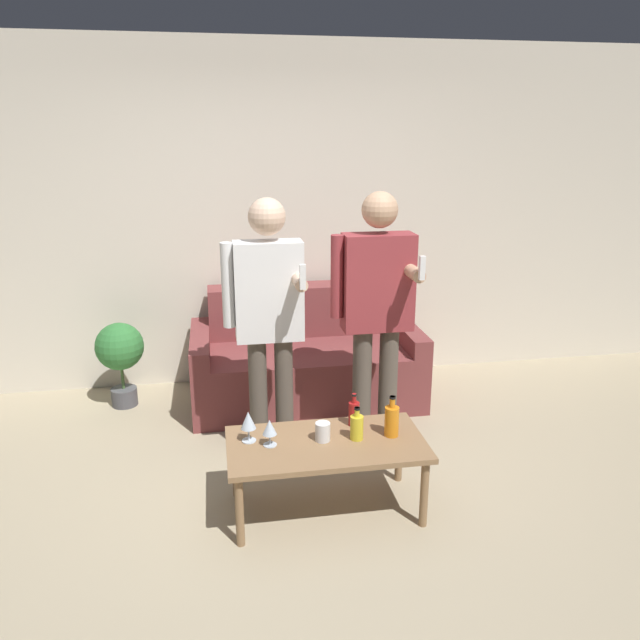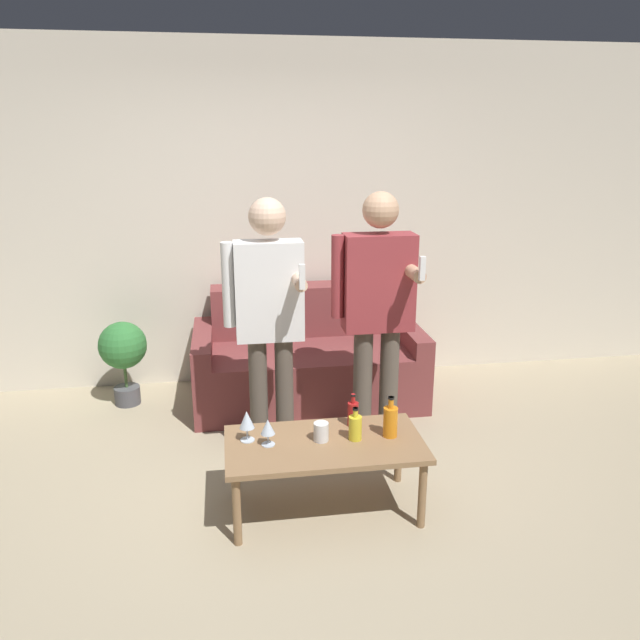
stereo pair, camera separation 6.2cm
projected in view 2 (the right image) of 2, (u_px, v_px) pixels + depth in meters
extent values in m
plane|color=tan|center=(299.00, 517.00, 3.42)|extent=(16.00, 16.00, 0.00)
cube|color=beige|center=(266.00, 218.00, 4.99)|extent=(8.00, 0.06, 2.70)
cube|color=brown|center=(310.00, 379.00, 4.73)|extent=(1.45, 0.65, 0.44)
cube|color=brown|center=(303.00, 335.00, 5.10)|extent=(1.45, 0.25, 0.85)
cube|color=brown|center=(204.00, 370.00, 4.71)|extent=(0.14, 0.90, 0.58)
cube|color=brown|center=(407.00, 359.00, 4.94)|extent=(0.14, 0.90, 0.58)
cube|color=#8E6B47|center=(325.00, 444.00, 3.37)|extent=(1.07, 0.56, 0.03)
cylinder|color=#8E6B47|center=(237.00, 511.00, 3.14)|extent=(0.04, 0.04, 0.39)
cylinder|color=#8E6B47|center=(422.00, 494.00, 3.29)|extent=(0.04, 0.04, 0.39)
cylinder|color=#8E6B47|center=(235.00, 464.00, 3.58)|extent=(0.04, 0.04, 0.39)
cylinder|color=#8E6B47|center=(399.00, 452.00, 3.72)|extent=(0.04, 0.04, 0.39)
cylinder|color=yellow|center=(355.00, 428.00, 3.38)|extent=(0.07, 0.07, 0.13)
cylinder|color=yellow|center=(355.00, 412.00, 3.35)|extent=(0.03, 0.03, 0.05)
cylinder|color=black|center=(356.00, 409.00, 3.34)|extent=(0.03, 0.03, 0.01)
cylinder|color=orange|center=(390.00, 422.00, 3.41)|extent=(0.08, 0.08, 0.17)
cylinder|color=orange|center=(391.00, 402.00, 3.37)|extent=(0.03, 0.03, 0.07)
cylinder|color=black|center=(391.00, 398.00, 3.37)|extent=(0.03, 0.03, 0.01)
cylinder|color=#B21E1E|center=(353.00, 414.00, 3.53)|extent=(0.06, 0.06, 0.14)
cylinder|color=#B21E1E|center=(353.00, 398.00, 3.51)|extent=(0.02, 0.02, 0.05)
cylinder|color=black|center=(353.00, 395.00, 3.50)|extent=(0.03, 0.03, 0.01)
cylinder|color=silver|center=(248.00, 440.00, 3.38)|extent=(0.08, 0.08, 0.01)
cylinder|color=silver|center=(247.00, 434.00, 3.37)|extent=(0.01, 0.01, 0.07)
cone|color=silver|center=(247.00, 419.00, 3.35)|extent=(0.08, 0.08, 0.10)
cylinder|color=silver|center=(268.00, 444.00, 3.33)|extent=(0.07, 0.07, 0.01)
cylinder|color=silver|center=(268.00, 439.00, 3.33)|extent=(0.01, 0.01, 0.06)
cone|color=silver|center=(268.00, 427.00, 3.30)|extent=(0.08, 0.08, 0.08)
cylinder|color=white|center=(321.00, 432.00, 3.37)|extent=(0.08, 0.08, 0.10)
cylinder|color=brown|center=(259.00, 399.00, 3.94)|extent=(0.11, 0.11, 0.80)
cylinder|color=brown|center=(285.00, 397.00, 3.97)|extent=(0.11, 0.11, 0.80)
cube|color=white|center=(269.00, 291.00, 3.75)|extent=(0.41, 0.18, 0.60)
sphere|color=beige|center=(267.00, 216.00, 3.62)|extent=(0.22, 0.22, 0.22)
cylinder|color=white|center=(228.00, 285.00, 3.70)|extent=(0.07, 0.07, 0.51)
cylinder|color=beige|center=(299.00, 280.00, 3.62)|extent=(0.07, 0.27, 0.07)
cube|color=white|center=(302.00, 277.00, 3.44)|extent=(0.03, 0.03, 0.14)
cylinder|color=brown|center=(362.00, 388.00, 4.09)|extent=(0.12, 0.12, 0.81)
cylinder|color=brown|center=(389.00, 387.00, 4.12)|extent=(0.12, 0.12, 0.81)
cube|color=#933338|center=(379.00, 282.00, 3.90)|extent=(0.44, 0.19, 0.61)
sphere|color=tan|center=(381.00, 210.00, 3.76)|extent=(0.22, 0.22, 0.22)
cylinder|color=#933338|center=(338.00, 277.00, 3.85)|extent=(0.08, 0.08, 0.52)
cylinder|color=tan|center=(413.00, 272.00, 3.76)|extent=(0.08, 0.28, 0.08)
cube|color=white|center=(422.00, 268.00, 3.59)|extent=(0.03, 0.03, 0.14)
cylinder|color=#4C4C51|center=(128.00, 395.00, 4.81)|extent=(0.19, 0.19, 0.14)
cylinder|color=#476B38|center=(125.00, 374.00, 4.76)|extent=(0.02, 0.02, 0.21)
sphere|color=#337A38|center=(123.00, 345.00, 4.69)|extent=(0.36, 0.36, 0.36)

